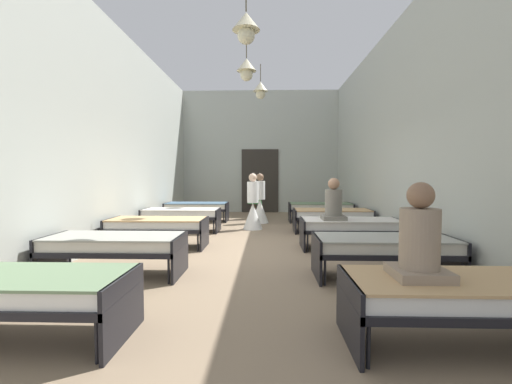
{
  "coord_description": "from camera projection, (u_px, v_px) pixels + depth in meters",
  "views": [
    {
      "loc": [
        0.27,
        -6.65,
        1.43
      ],
      "look_at": [
        0.0,
        1.68,
        1.01
      ],
      "focal_mm": 24.04,
      "sensor_mm": 36.0,
      "label": 1
    }
  ],
  "objects": [
    {
      "name": "bed_left_row_1",
      "position": [
        115.0,
        245.0,
        4.86
      ],
      "size": [
        1.9,
        0.84,
        0.57
      ],
      "color": "black",
      "rests_on": "ground"
    },
    {
      "name": "bed_right_row_4",
      "position": [
        320.0,
        207.0,
        10.43
      ],
      "size": [
        1.9,
        0.84,
        0.57
      ],
      "color": "black",
      "rests_on": "ground"
    },
    {
      "name": "bed_left_row_4",
      "position": [
        197.0,
        207.0,
        10.55
      ],
      "size": [
        1.9,
        0.84,
        0.57
      ],
      "color": "black",
      "rests_on": "ground"
    },
    {
      "name": "bed_right_row_0",
      "position": [
        462.0,
        295.0,
        2.84
      ],
      "size": [
        1.9,
        0.84,
        0.57
      ],
      "color": "black",
      "rests_on": "ground"
    },
    {
      "name": "nurse_mid_aisle",
      "position": [
        253.0,
        209.0,
        9.01
      ],
      "size": [
        0.52,
        0.52,
        1.49
      ],
      "rotation": [
        0.0,
        0.0,
        3.41
      ],
      "color": "white",
      "rests_on": "ground"
    },
    {
      "name": "ground_plane",
      "position": [
        253.0,
        250.0,
        6.72
      ],
      "size": [
        6.48,
        13.49,
        0.1
      ],
      "primitive_type": "cube",
      "color": "#8C755B"
    },
    {
      "name": "patient_seated_primary",
      "position": [
        419.0,
        243.0,
        2.85
      ],
      "size": [
        0.44,
        0.44,
        0.8
      ],
      "color": "gray",
      "rests_on": "bed_right_row_0"
    },
    {
      "name": "bed_left_row_0",
      "position": [
        18.0,
        290.0,
        2.97
      ],
      "size": [
        1.9,
        0.84,
        0.57
      ],
      "color": "black",
      "rests_on": "ground"
    },
    {
      "name": "nurse_near_aisle",
      "position": [
        260.0,
        205.0,
        10.18
      ],
      "size": [
        0.52,
        0.52,
        1.49
      ],
      "rotation": [
        0.0,
        0.0,
        3.21
      ],
      "color": "white",
      "rests_on": "ground"
    },
    {
      "name": "potted_plant",
      "position": [
        255.0,
        192.0,
        11.14
      ],
      "size": [
        0.47,
        0.47,
        1.44
      ],
      "color": "brown",
      "rests_on": "ground"
    },
    {
      "name": "patient_seated_secondary",
      "position": [
        334.0,
        204.0,
        6.53
      ],
      "size": [
        0.44,
        0.44,
        0.8
      ],
      "color": "slate",
      "rests_on": "bed_right_row_2"
    },
    {
      "name": "bed_right_row_1",
      "position": [
        384.0,
        247.0,
        4.74
      ],
      "size": [
        1.9,
        0.84,
        0.57
      ],
      "color": "black",
      "rests_on": "ground"
    },
    {
      "name": "bed_right_row_3",
      "position": [
        332.0,
        215.0,
        8.53
      ],
      "size": [
        1.9,
        0.84,
        0.57
      ],
      "color": "black",
      "rests_on": "ground"
    },
    {
      "name": "bed_right_row_2",
      "position": [
        350.0,
        226.0,
        6.64
      ],
      "size": [
        1.9,
        0.84,
        0.57
      ],
      "color": "black",
      "rests_on": "ground"
    },
    {
      "name": "room_shell",
      "position": [
        255.0,
        136.0,
        7.9
      ],
      "size": [
        6.28,
        13.09,
        4.62
      ],
      "color": "#B2B7AD",
      "rests_on": "ground"
    },
    {
      "name": "bed_left_row_3",
      "position": [
        182.0,
        214.0,
        8.66
      ],
      "size": [
        1.9,
        0.84,
        0.57
      ],
      "color": "black",
      "rests_on": "ground"
    },
    {
      "name": "bed_left_row_2",
      "position": [
        158.0,
        225.0,
        6.76
      ],
      "size": [
        1.9,
        0.84,
        0.57
      ],
      "color": "black",
      "rests_on": "ground"
    }
  ]
}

